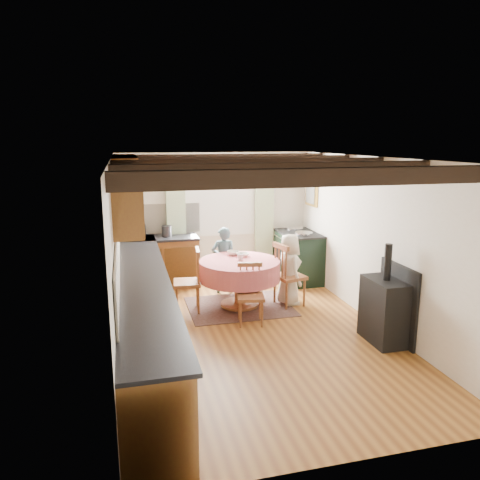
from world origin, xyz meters
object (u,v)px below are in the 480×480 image
object	(u,v)px
cast_iron_stove	(385,294)
cup	(240,257)
aga_range	(298,256)
child_right	(289,269)
chair_near	(251,295)
dining_table	(240,284)
chair_right	(290,274)
child_far	(224,260)
chair_left	(187,280)

from	to	relation	value
cast_iron_stove	cup	xyz separation A→B (m)	(-1.51, 1.75, 0.15)
aga_range	child_right	size ratio (longest dim) A/B	0.89
chair_near	dining_table	bearing A→B (deg)	99.42
dining_table	aga_range	xyz separation A→B (m)	(1.42, 1.10, 0.09)
chair_right	child_far	world-z (taller)	child_far
cast_iron_stove	child_right	world-z (taller)	cast_iron_stove
chair_near	child_right	world-z (taller)	child_right
cast_iron_stove	child_right	bearing A→B (deg)	113.25
dining_table	chair_right	distance (m)	0.82
child_far	child_right	world-z (taller)	child_far
child_far	child_right	xyz separation A→B (m)	(0.90, -0.83, -0.00)
chair_left	child_far	distance (m)	1.06
aga_range	child_right	xyz separation A→B (m)	(-0.61, -1.15, 0.10)
cup	chair_left	bearing A→B (deg)	179.90
chair_right	aga_range	distance (m)	1.34
aga_range	child_right	distance (m)	1.30
chair_right	cup	xyz separation A→B (m)	(-0.79, 0.12, 0.30)
dining_table	chair_right	size ratio (longest dim) A/B	1.23
dining_table	cast_iron_stove	bearing A→B (deg)	-48.28
dining_table	cast_iron_stove	xyz separation A→B (m)	(1.53, -1.72, 0.28)
chair_right	child_far	size ratio (longest dim) A/B	0.89
aga_range	child_far	xyz separation A→B (m)	(-1.51, -0.32, 0.11)
chair_near	chair_left	world-z (taller)	chair_left
chair_right	cast_iron_stove	distance (m)	1.78
child_right	cup	size ratio (longest dim) A/B	10.82
dining_table	chair_right	xyz separation A→B (m)	(0.81, -0.09, 0.13)
dining_table	child_far	world-z (taller)	child_far
chair_left	child_far	size ratio (longest dim) A/B	0.85
chair_near	cast_iron_stove	xyz separation A→B (m)	(1.54, -1.01, 0.22)
child_far	cup	distance (m)	0.80
chair_right	cast_iron_stove	size ratio (longest dim) A/B	0.78
chair_left	chair_right	world-z (taller)	chair_right
chair_left	child_right	xyz separation A→B (m)	(1.65, -0.08, 0.08)
chair_right	aga_range	bearing A→B (deg)	-40.00
child_right	chair_left	bearing A→B (deg)	81.89
chair_left	child_far	bearing A→B (deg)	141.15
child_far	cup	size ratio (longest dim) A/B	10.85
child_far	aga_range	bearing A→B (deg)	-165.57
cast_iron_stove	child_right	xyz separation A→B (m)	(-0.72, 1.67, -0.08)
chair_near	aga_range	bearing A→B (deg)	62.01
aga_range	cup	world-z (taller)	aga_range
chair_left	aga_range	size ratio (longest dim) A/B	0.96
dining_table	chair_left	bearing A→B (deg)	177.82
chair_left	child_right	size ratio (longest dim) A/B	0.86
child_far	child_right	distance (m)	1.23
dining_table	chair_near	xyz separation A→B (m)	(-0.01, -0.70, 0.06)
chair_left	aga_range	bearing A→B (deg)	121.21
chair_left	aga_range	distance (m)	2.50
chair_near	child_right	size ratio (longest dim) A/B	0.76
child_right	child_far	bearing A→B (deg)	41.88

